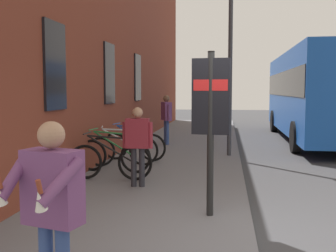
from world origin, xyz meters
name	(u,v)px	position (x,y,z in m)	size (l,w,h in m)	color
ground	(278,164)	(6.00, -1.00, 0.00)	(60.00, 60.00, 0.00)	#38383A
sidewalk_pavement	(184,149)	(8.00, 1.75, 0.06)	(24.00, 3.50, 0.12)	slate
station_facade	(128,39)	(8.99, 3.80, 3.73)	(22.00, 0.65, 7.47)	brown
bicycle_end_of_row	(110,161)	(2.94, 2.74, 0.51)	(0.48, 1.77, 0.97)	black
bicycle_nearest_sign	(114,155)	(3.74, 2.89, 0.51)	(0.48, 1.77, 0.97)	black
bicycle_by_door	(123,150)	(4.47, 2.87, 0.51)	(0.60, 1.73, 0.97)	black
bicycle_beside_lamp	(134,146)	(5.29, 2.78, 0.51)	(0.48, 1.76, 0.97)	black
transit_info_sign	(211,107)	(0.82, 0.61, 1.72)	(0.15, 0.56, 2.40)	black
city_bus	(315,91)	(11.36, -3.00, 1.92)	(10.53, 2.74, 3.35)	#1951B2
pedestrian_by_facade	(138,138)	(2.44, 2.05, 1.05)	(0.23, 0.58, 1.52)	#26262D
pedestrian_crossing_street	(166,114)	(8.62, 2.40, 1.14)	(0.58, 0.43, 1.67)	#334C8C
tourist_with_hotdogs	(51,199)	(-2.15, 1.74, 1.11)	(0.64, 0.63, 1.61)	#334C8C
street_lamp	(230,51)	(6.50, 0.30, 3.03)	(0.28, 0.28, 4.88)	#333338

